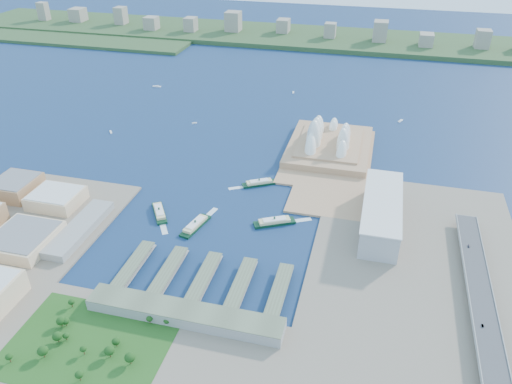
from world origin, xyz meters
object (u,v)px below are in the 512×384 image
(ferry_d, at_px, (274,220))
(car_b, at_px, (483,326))
(opera_house, at_px, (330,133))
(ferry_b, at_px, (259,182))
(ferry_c, at_px, (195,224))
(ferry_a, at_px, (159,211))
(car_c, at_px, (469,246))
(toaster_building, at_px, (381,213))

(ferry_d, xyz_separation_m, car_b, (231.83, -136.64, 10.47))
(opera_house, relative_size, ferry_d, 3.35)
(ferry_b, height_order, car_b, car_b)
(ferry_c, relative_size, ferry_d, 1.00)
(ferry_a, relative_size, car_c, 10.29)
(ferry_a, height_order, ferry_d, ferry_d)
(opera_house, bearing_deg, ferry_a, -128.38)
(ferry_a, bearing_deg, ferry_d, -26.43)
(opera_house, bearing_deg, toaster_building, -65.77)
(ferry_b, bearing_deg, ferry_c, -53.02)
(ferry_b, distance_m, ferry_d, 101.63)
(ferry_b, bearing_deg, opera_house, 118.08)
(toaster_building, relative_size, car_c, 30.77)
(ferry_a, distance_m, ferry_c, 59.11)
(ferry_c, bearing_deg, opera_house, -104.69)
(opera_house, xyz_separation_m, ferry_b, (-84.15, -136.12, -27.31))
(toaster_building, height_order, ferry_d, toaster_building)
(car_b, xyz_separation_m, car_c, (0.00, 126.53, 0.03))
(ferry_c, bearing_deg, ferry_b, -99.86)
(opera_house, distance_m, car_c, 305.73)
(car_c, bearing_deg, toaster_building, 159.30)
(opera_house, xyz_separation_m, ferry_c, (-136.46, -260.44, -26.89))
(ferry_c, relative_size, car_c, 10.72)
(toaster_building, bearing_deg, ferry_d, -167.90)
(ferry_b, relative_size, car_b, 11.58)
(ferry_c, bearing_deg, car_b, 175.30)
(ferry_a, distance_m, ferry_d, 153.24)
(ferry_d, bearing_deg, toaster_building, -105.54)
(toaster_building, relative_size, ferry_d, 2.88)
(ferry_b, bearing_deg, toaster_building, 39.66)
(toaster_building, distance_m, ferry_a, 287.07)
(opera_house, relative_size, ferry_c, 3.33)
(ferry_d, relative_size, car_b, 12.55)
(opera_house, height_order, ferry_c, opera_house)
(opera_house, distance_m, ferry_d, 233.23)
(opera_house, height_order, car_b, opera_house)
(ferry_d, height_order, car_b, car_b)
(ferry_c, distance_m, ferry_d, 100.97)
(car_b, distance_m, car_c, 126.53)
(ferry_a, bearing_deg, ferry_b, 12.27)
(opera_house, relative_size, toaster_building, 1.16)
(toaster_building, height_order, ferry_b, toaster_building)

